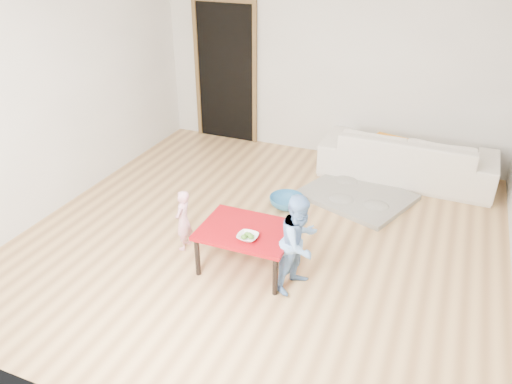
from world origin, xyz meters
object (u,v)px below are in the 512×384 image
Objects in this scene: sofa at (407,156)px; red_table at (247,248)px; child_pink at (183,220)px; bowl at (248,237)px; basin at (287,202)px; child_blue at (299,243)px.

red_table is (-1.17, -2.63, -0.10)m from sofa.
red_table is at bearing 81.14° from child_pink.
basin is (-0.12, 1.45, -0.41)m from bowl.
red_table is 0.61m from child_blue.
child_pink is (-1.91, -2.56, 0.01)m from sofa.
bowl is at bearing 70.98° from child_pink.
child_blue is (0.48, 0.08, 0.01)m from bowl.
bowl is at bearing -64.28° from red_table.
child_pink reaches higher than basin.
sofa is 2.30× the size of child_blue.
child_blue is at bearing 78.33° from sofa.
sofa is 2.47× the size of red_table.
red_table is 4.66× the size of bowl.
child_pink reaches higher than bowl.
child_blue reaches higher than red_table.
child_blue is at bearing 9.13° from bowl.
bowl is 0.86m from child_pink.
basin is at bearing 42.00° from child_blue.
basin is at bearing 146.26° from child_pink.
red_table is 1.34× the size of child_pink.
child_pink reaches higher than red_table.
child_pink is 0.69× the size of child_blue.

